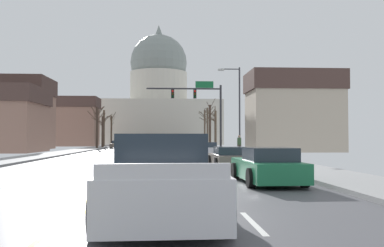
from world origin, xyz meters
name	(u,v)px	position (x,y,z in m)	size (l,w,h in m)	color
ground	(141,159)	(0.00, 0.00, 0.02)	(20.00, 180.00, 0.20)	#4C4C51
signal_gantry	(201,102)	(5.47, 12.38, 5.39)	(7.91, 0.41, 7.40)	#28282D
street_lamp_right	(237,103)	(7.95, 4.29, 4.59)	(1.97, 0.24, 7.54)	#333338
capitol_building	(159,103)	(0.00, 71.38, 9.94)	(29.01, 21.84, 29.12)	beige
sedan_near_00	(165,148)	(1.74, 8.27, 0.61)	(2.17, 4.72, 1.32)	silver
sedan_near_01	(205,150)	(5.00, 1.79, 0.58)	(2.03, 4.49, 1.23)	silver
sedan_near_02	(169,153)	(2.04, -4.59, 0.61)	(2.03, 4.60, 1.28)	silver
sedan_near_03	(230,158)	(5.15, -10.25, 0.54)	(2.01, 4.27, 1.13)	#6B6056
sedan_near_04	(267,167)	(5.40, -17.34, 0.58)	(2.01, 4.59, 1.26)	#1E7247
pickup_truck_near_05	(161,179)	(1.77, -23.29, 0.75)	(2.38, 5.73, 1.68)	silver
sedan_oncoming_00	(133,146)	(-1.98, 18.38, 0.59)	(2.16, 4.45, 1.24)	black
sedan_oncoming_01	(118,145)	(-5.20, 30.62, 0.56)	(2.20, 4.29, 1.16)	#6B6056
sedan_oncoming_02	(145,144)	(-1.79, 40.26, 0.55)	(2.05, 4.44, 1.16)	black
flank_building_01	(59,121)	(-18.01, 47.94, 4.59)	(14.54, 6.56, 9.06)	#8C6656
flank_building_02	(15,113)	(-18.89, 27.60, 4.98)	(9.42, 8.18, 9.81)	#8C6656
flank_building_03	(293,111)	(16.33, 15.42, 4.59)	(10.39, 6.59, 9.04)	#B2A38E
bare_tree_00	(205,126)	(8.82, 44.31, 3.63)	(2.12, 1.11, 6.52)	brown
bare_tree_01	(104,127)	(-8.75, 41.34, 3.38)	(1.63, 2.31, 6.15)	#4C3D2D
bare_tree_02	(215,128)	(8.53, 25.51, 2.96)	(1.73, 2.26, 5.85)	brown
bare_tree_03	(111,129)	(-8.43, 48.62, 3.12)	(1.37, 1.55, 6.27)	#4C3D2D
bare_tree_04	(208,126)	(8.74, 38.44, 3.57)	(2.76, 1.62, 6.64)	brown
bare_tree_05	(97,126)	(-7.81, 28.05, 3.25)	(2.45, 1.50, 5.91)	#423328
bare_tree_06	(210,125)	(8.49, 31.91, 3.45)	(1.53, 1.65, 7.36)	#423328
bare_tree_07	(103,131)	(-7.87, 33.64, 2.63)	(2.68, 1.35, 4.76)	#423328
pedestrian_00	(239,144)	(7.98, 3.25, 1.07)	(0.35, 0.34, 1.67)	#4C4238
bicycle_parked	(257,154)	(8.13, -3.03, 0.49)	(0.12, 1.77, 0.85)	black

